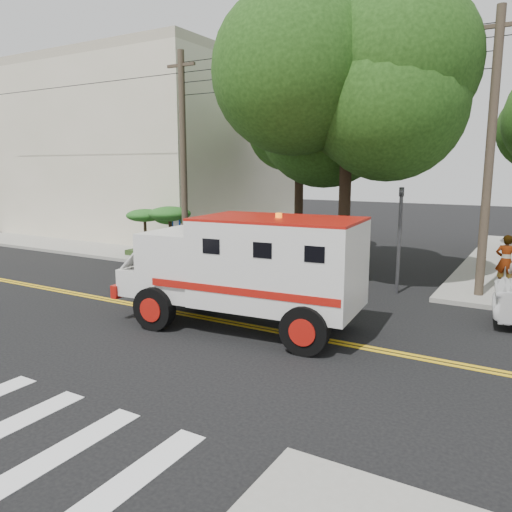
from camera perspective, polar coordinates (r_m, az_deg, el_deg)
The scene contains 12 objects.
ground at distance 14.34m, azimuth -5.28°, elevation -7.17°, with size 100.00×100.00×0.00m, color black.
sidewalk_nw at distance 32.95m, azimuth -10.70°, elevation 2.67°, with size 17.00×17.00×0.15m, color gray.
building_left at distance 35.14m, azimuth -11.85°, elevation 11.39°, with size 16.00×14.00×10.00m, color beige.
utility_pole_left at distance 21.86m, azimuth -8.29°, elevation 10.68°, with size 0.28×0.28×9.00m, color #382D23.
utility_pole_right at distance 17.38m, azimuth 25.12°, elevation 10.01°, with size 0.28×0.28×9.00m, color #382D23.
tree_main at distance 18.57m, azimuth 11.52°, elevation 19.07°, with size 6.08×5.70×9.85m.
tree_left at distance 25.30m, azimuth 5.48°, elevation 13.44°, with size 4.48×4.20×7.70m.
traffic_signal at distance 17.34m, azimuth 16.11°, elevation 3.02°, with size 0.15×0.18×3.60m.
accessibility_sign at distance 22.56m, azimuth -9.01°, elevation 2.66°, with size 0.45×0.10×2.02m.
palm_planter at distance 23.66m, azimuth -10.65°, elevation 3.64°, with size 3.52×2.63×2.36m.
armored_truck at distance 13.08m, azimuth -0.89°, elevation -1.08°, with size 6.79×3.15×3.00m.
pedestrian_a at distance 19.30m, azimuth 26.63°, elevation -0.49°, with size 0.66×0.43×1.81m, color gray.
Camera 1 is at (8.03, -11.09, 4.25)m, focal length 35.00 mm.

